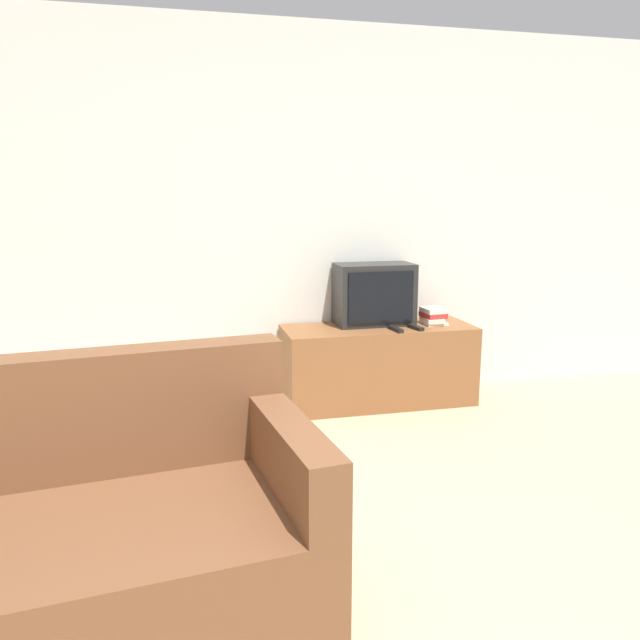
# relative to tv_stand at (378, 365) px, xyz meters

# --- Properties ---
(wall_back) EXTENTS (9.00, 0.06, 2.60)m
(wall_back) POSITION_rel_tv_stand_xyz_m (-0.76, 0.30, 1.02)
(wall_back) COLOR silver
(wall_back) RESTS_ON ground_plane
(tv_stand) EXTENTS (1.33, 0.49, 0.55)m
(tv_stand) POSITION_rel_tv_stand_xyz_m (0.00, 0.00, 0.00)
(tv_stand) COLOR brown
(tv_stand) RESTS_ON ground_plane
(television) EXTENTS (0.54, 0.31, 0.43)m
(television) POSITION_rel_tv_stand_xyz_m (-0.01, 0.09, 0.49)
(television) COLOR black
(television) RESTS_ON tv_stand
(book_stack) EXTENTS (0.17, 0.20, 0.12)m
(book_stack) POSITION_rel_tv_stand_xyz_m (0.40, -0.00, 0.33)
(book_stack) COLOR silver
(book_stack) RESTS_ON tv_stand
(remote_on_stand) EXTENTS (0.06, 0.17, 0.02)m
(remote_on_stand) POSITION_rel_tv_stand_xyz_m (0.07, -0.15, 0.29)
(remote_on_stand) COLOR black
(remote_on_stand) RESTS_ON tv_stand
(remote_secondary) EXTENTS (0.07, 0.16, 0.02)m
(remote_secondary) POSITION_rel_tv_stand_xyz_m (0.22, -0.14, 0.29)
(remote_secondary) COLOR black
(remote_secondary) RESTS_ON tv_stand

